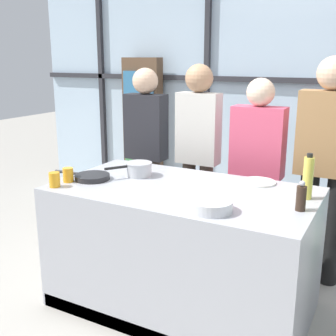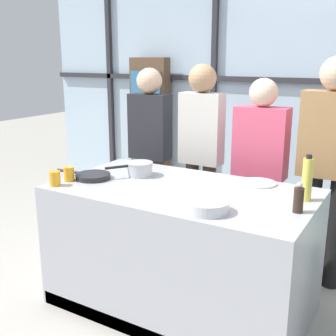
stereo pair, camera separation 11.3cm
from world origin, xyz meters
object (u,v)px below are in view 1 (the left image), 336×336
at_px(oil_bottle, 308,178).
at_px(juice_glass_far, 68,175).
at_px(white_plate, 258,182).
at_px(spectator_center_right, 257,164).
at_px(spectator_far_right, 326,159).
at_px(spectator_center_left, 198,146).
at_px(frying_pan, 91,177).
at_px(mixing_bowl, 211,205).
at_px(pepper_grinder, 301,197).
at_px(spectator_far_left, 146,144).
at_px(juice_glass_near, 54,180).
at_px(saucepan, 139,169).

height_order(oil_bottle, juice_glass_far, oil_bottle).
bearing_deg(white_plate, spectator_center_right, 107.63).
xyz_separation_m(spectator_far_right, juice_glass_far, (-1.60, -1.11, -0.07)).
xyz_separation_m(spectator_center_left, spectator_far_right, (1.08, -0.00, 0.01)).
bearing_deg(oil_bottle, frying_pan, -168.61).
xyz_separation_m(frying_pan, oil_bottle, (1.49, 0.30, 0.12)).
height_order(spectator_center_right, oil_bottle, spectator_center_right).
bearing_deg(mixing_bowl, spectator_far_right, 68.77).
xyz_separation_m(spectator_far_right, pepper_grinder, (-0.00, -0.92, -0.04)).
height_order(white_plate, pepper_grinder, pepper_grinder).
xyz_separation_m(spectator_far_left, spectator_far_right, (1.61, 0.00, 0.04)).
bearing_deg(frying_pan, oil_bottle, 11.39).
bearing_deg(oil_bottle, spectator_far_left, 157.09).
bearing_deg(juice_glass_near, frying_pan, 68.27).
bearing_deg(juice_glass_far, spectator_far_left, 90.54).
distance_m(spectator_center_left, white_plate, 0.85).
bearing_deg(mixing_bowl, frying_pan, 169.05).
relative_size(saucepan, mixing_bowl, 1.30).
distance_m(spectator_center_right, oil_bottle, 0.87).
bearing_deg(white_plate, oil_bottle, -27.59).
bearing_deg(oil_bottle, white_plate, 152.41).
xyz_separation_m(frying_pan, juice_glass_near, (-0.11, -0.27, 0.03)).
relative_size(saucepan, juice_glass_far, 3.17).
height_order(saucepan, juice_glass_near, same).
xyz_separation_m(saucepan, mixing_bowl, (0.78, -0.45, -0.02)).
distance_m(spectator_far_left, juice_glass_far, 1.11).
xyz_separation_m(spectator_center_left, white_plate, (0.69, -0.48, -0.11)).
xyz_separation_m(spectator_center_right, spectator_far_right, (0.54, 0.00, 0.11)).
bearing_deg(frying_pan, juice_glass_near, -111.73).
bearing_deg(white_plate, spectator_center_left, 145.12).
xyz_separation_m(spectator_center_left, juice_glass_near, (-0.53, -1.25, -0.06)).
bearing_deg(juice_glass_near, oil_bottle, 19.65).
bearing_deg(spectator_far_right, saucepan, 30.45).
bearing_deg(oil_bottle, juice_glass_far, -164.93).
distance_m(spectator_center_right, pepper_grinder, 1.06).
bearing_deg(saucepan, spectator_far_right, 30.45).
distance_m(spectator_center_left, juice_glass_far, 1.23).
xyz_separation_m(mixing_bowl, juice_glass_near, (-1.15, -0.07, 0.02)).
relative_size(spectator_far_left, spectator_center_right, 1.04).
bearing_deg(spectator_far_right, mixing_bowl, 68.77).
height_order(white_plate, mixing_bowl, mixing_bowl).
relative_size(spectator_center_right, mixing_bowl, 6.41).
distance_m(spectator_far_left, spectator_center_right, 1.08).
distance_m(frying_pan, juice_glass_near, 0.29).
distance_m(frying_pan, pepper_grinder, 1.50).
xyz_separation_m(spectator_far_left, juice_glass_near, (0.01, -1.25, -0.03)).
distance_m(saucepan, juice_glass_near, 0.63).
bearing_deg(pepper_grinder, white_plate, 131.48).
bearing_deg(juice_glass_far, juice_glass_near, -90.00).
distance_m(frying_pan, juice_glass_far, 0.17).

